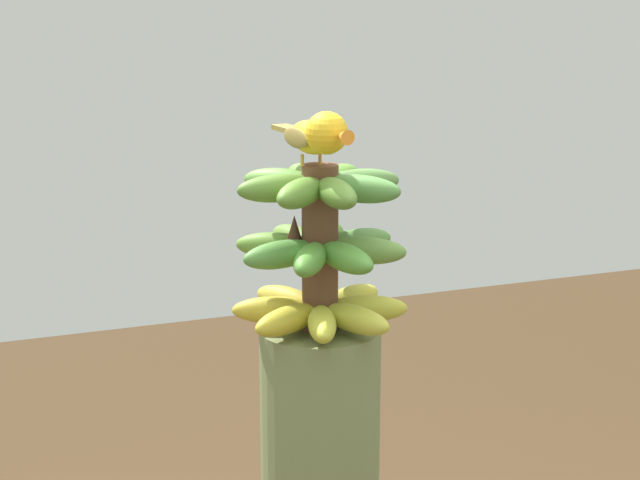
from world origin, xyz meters
TOP-DOWN VIEW (x-y plane):
  - banana_bunch at (-0.00, -0.00)m, footprint 0.27×0.27m
  - perched_bird at (0.02, -0.01)m, footprint 0.22×0.07m

SIDE VIEW (x-z plane):
  - banana_bunch at x=0.00m, z-range 1.32..1.57m
  - perched_bird at x=0.02m, z-range 1.58..1.66m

